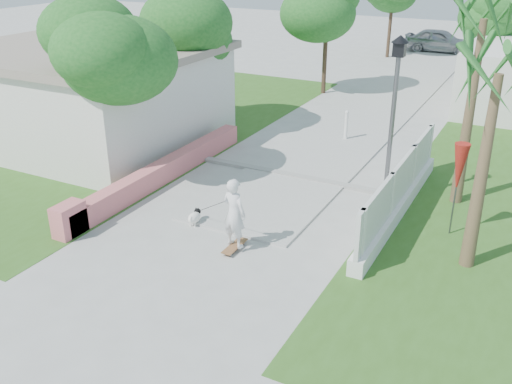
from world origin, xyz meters
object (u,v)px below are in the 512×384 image
Objects in this scene: street_lamp at (393,116)px; dog at (195,217)px; bollard at (346,124)px; parked_car at (440,41)px; skateboarder at (219,209)px; patio_umbrella at (459,169)px.

street_lamp is 5.62m from dog.
parked_car reaches higher than bollard.
bollard is 8.30m from skateboarder.
street_lamp is 7.79× the size of dog.
street_lamp reaches higher than bollard.
bollard is 0.59× the size of skateboarder.
parked_car is at bearing 101.93° from patio_umbrella.
parked_car is at bearing 91.78° from bollard.
dog is at bearing -10.07° from skateboarder.
patio_umbrella is at bearing -139.30° from skateboarder.
dog is 0.13× the size of parked_car.
parked_car is (-3.29, 23.58, -1.70)m from street_lamp.
bollard is at bearing 73.82° from dog.
patio_umbrella is 25.14m from parked_car.
parked_car reaches higher than dog.
parked_car is at bearing -78.66° from skateboarder.
street_lamp is 2.42× the size of skateboarder.
skateboarder reaches higher than parked_car.
dog is (-3.84, -3.45, -2.21)m from street_lamp.
patio_umbrella is 0.54× the size of parked_car.
skateboarder reaches higher than bollard.
bollard is at bearing -177.31° from parked_car.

